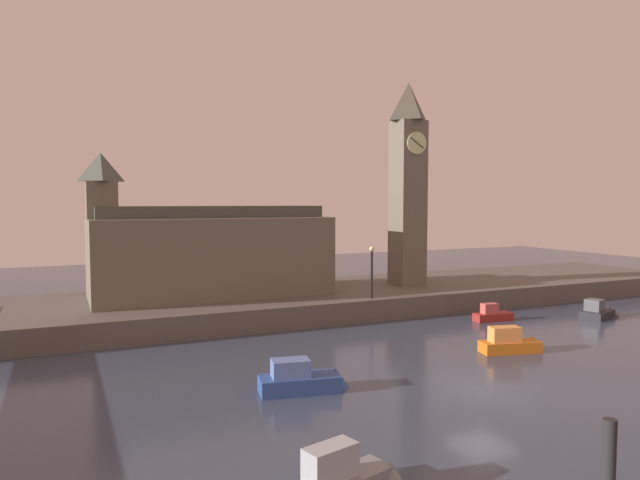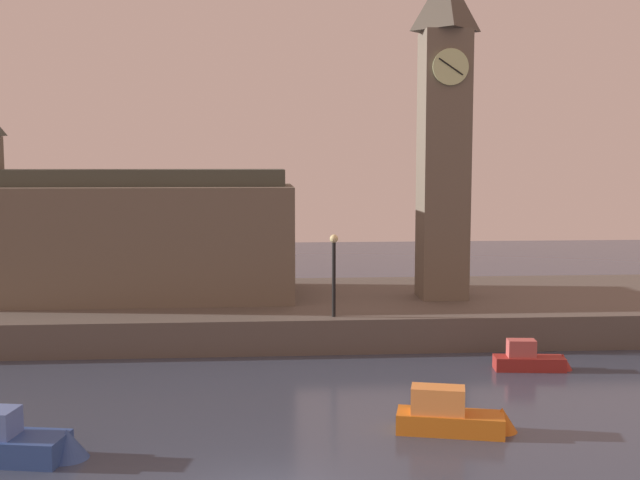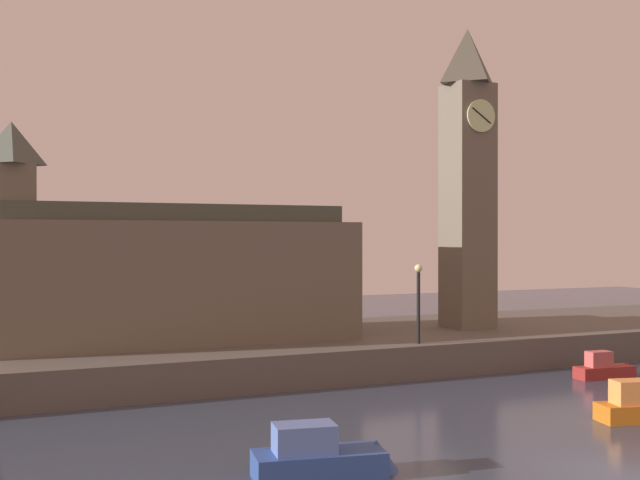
{
  "view_description": "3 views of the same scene",
  "coord_description": "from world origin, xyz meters",
  "px_view_note": "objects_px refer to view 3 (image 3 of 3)",
  "views": [
    {
      "loc": [
        -16.37,
        -19.16,
        8.14
      ],
      "look_at": [
        -0.24,
        16.27,
        5.49
      ],
      "focal_mm": 32.31,
      "sensor_mm": 36.0,
      "label": 1
    },
    {
      "loc": [
        -0.02,
        -18.28,
        8.21
      ],
      "look_at": [
        2.42,
        15.57,
        4.76
      ],
      "focal_mm": 43.85,
      "sensor_mm": 36.0,
      "label": 2
    },
    {
      "loc": [
        -15.65,
        -15.71,
        6.3
      ],
      "look_at": [
        -1.5,
        15.67,
        6.16
      ],
      "focal_mm": 44.4,
      "sensor_mm": 36.0,
      "label": 3
    }
  ],
  "objects_px": {
    "boat_dinghy_red": "(608,369)",
    "boat_tour_blue": "(330,457)",
    "parliament_hall": "(167,274)",
    "clock_tower": "(468,173)",
    "streetlamp": "(418,294)"
  },
  "relations": [
    {
      "from": "clock_tower",
      "to": "streetlamp",
      "type": "distance_m",
      "value": 9.34
    },
    {
      "from": "parliament_hall",
      "to": "streetlamp",
      "type": "distance_m",
      "value": 11.63
    },
    {
      "from": "parliament_hall",
      "to": "clock_tower",
      "type": "bearing_deg",
      "value": -5.19
    },
    {
      "from": "parliament_hall",
      "to": "boat_tour_blue",
      "type": "distance_m",
      "value": 18.04
    },
    {
      "from": "streetlamp",
      "to": "boat_tour_blue",
      "type": "relative_size",
      "value": 0.84
    },
    {
      "from": "clock_tower",
      "to": "parliament_hall",
      "type": "distance_m",
      "value": 16.6
    },
    {
      "from": "clock_tower",
      "to": "parliament_hall",
      "type": "height_order",
      "value": "clock_tower"
    },
    {
      "from": "clock_tower",
      "to": "streetlamp",
      "type": "bearing_deg",
      "value": -142.35
    },
    {
      "from": "clock_tower",
      "to": "boat_dinghy_red",
      "type": "relative_size",
      "value": 4.95
    },
    {
      "from": "clock_tower",
      "to": "streetlamp",
      "type": "height_order",
      "value": "clock_tower"
    },
    {
      "from": "boat_dinghy_red",
      "to": "boat_tour_blue",
      "type": "distance_m",
      "value": 19.23
    },
    {
      "from": "boat_dinghy_red",
      "to": "parliament_hall",
      "type": "bearing_deg",
      "value": 151.59
    },
    {
      "from": "streetlamp",
      "to": "boat_tour_blue",
      "type": "bearing_deg",
      "value": -130.07
    },
    {
      "from": "streetlamp",
      "to": "boat_tour_blue",
      "type": "height_order",
      "value": "streetlamp"
    },
    {
      "from": "clock_tower",
      "to": "streetlamp",
      "type": "relative_size",
      "value": 4.43
    }
  ]
}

